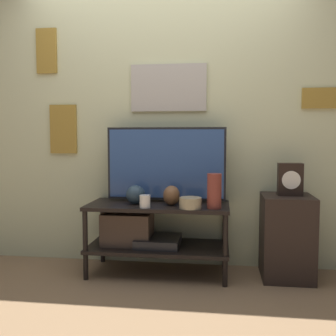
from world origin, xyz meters
TOP-DOWN VIEW (x-y plane):
  - ground_plane at (0.00, 0.00)m, footprint 12.00×12.00m
  - wall_back at (-0.00, 0.61)m, footprint 6.40×0.08m
  - media_console at (-0.10, 0.30)m, footprint 1.16×0.52m
  - television at (0.05, 0.41)m, footprint 1.01×0.05m
  - vase_round_glass at (-0.19, 0.27)m, footprint 0.16×0.16m
  - vase_urn_stoneware at (0.12, 0.25)m, footprint 0.14×0.15m
  - vase_tall_ceramic at (0.46, 0.16)m, footprint 0.11×0.11m
  - vase_wide_bowl at (0.28, 0.13)m, footprint 0.17×0.17m
  - candle_jar at (-0.07, 0.11)m, footprint 0.08×0.08m
  - side_table at (1.04, 0.34)m, footprint 0.40×0.43m
  - mantel_clock at (1.06, 0.35)m, footprint 0.19×0.11m

SIDE VIEW (x-z plane):
  - ground_plane at x=0.00m, z-range 0.00..0.00m
  - side_table at x=1.04m, z-range 0.00..0.67m
  - media_console at x=-0.10m, z-range 0.08..0.66m
  - vase_wide_bowl at x=0.28m, z-range 0.59..0.67m
  - candle_jar at x=-0.07m, z-range 0.59..0.69m
  - vase_round_glass at x=-0.19m, z-range 0.59..0.74m
  - vase_urn_stoneware at x=0.12m, z-range 0.59..0.75m
  - vase_tall_ceramic at x=0.46m, z-range 0.59..0.86m
  - mantel_clock at x=1.06m, z-range 0.67..0.93m
  - television at x=0.05m, z-range 0.60..1.23m
  - wall_back at x=0.00m, z-range 0.00..2.70m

